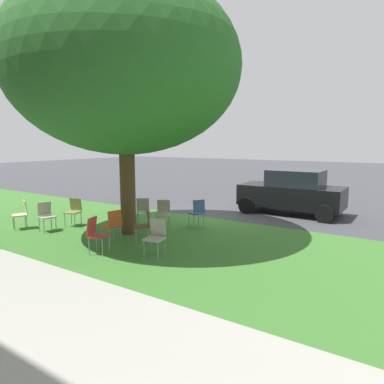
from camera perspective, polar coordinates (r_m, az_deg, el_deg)
ground at (r=12.36m, az=3.56°, el=-4.14°), size 80.00×80.00×0.00m
grass_verge at (r=9.79m, az=-5.85°, el=-7.46°), size 48.00×6.00×0.01m
street_tree at (r=10.19m, az=-11.16°, el=19.53°), size 6.42×6.42×7.05m
chair_0 at (r=11.60m, az=-19.04°, el=-2.79°), size 0.52×0.53×0.88m
chair_1 at (r=8.07m, az=-6.04°, el=-7.09°), size 0.49×0.49×0.88m
chair_2 at (r=10.78m, az=0.90°, el=-3.14°), size 0.57×0.56×0.88m
chair_3 at (r=11.18m, az=-23.11°, el=-3.40°), size 0.50×0.49×0.88m
chair_4 at (r=9.34m, az=-13.03°, el=-5.14°), size 0.49×0.48×0.88m
chair_5 at (r=11.79m, az=-26.44°, el=-3.03°), size 0.55×0.55×0.88m
chair_6 at (r=9.19m, az=-7.90°, el=-5.22°), size 0.59×0.59×0.88m
chair_7 at (r=10.66m, az=-4.80°, el=-3.30°), size 0.57×0.57×0.88m
chair_8 at (r=11.20m, az=-8.13°, el=-2.79°), size 0.58×0.58×0.88m
chair_9 at (r=8.54m, az=-15.66°, el=-6.48°), size 0.54×0.53×0.88m
parked_car at (r=13.25m, az=16.32°, el=0.05°), size 3.70×1.92×1.65m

